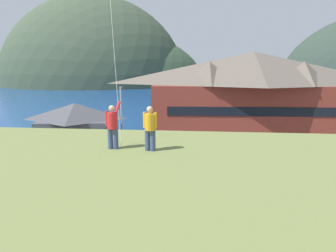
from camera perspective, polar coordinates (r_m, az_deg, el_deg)
The scene contains 20 objects.
ground_plane at distance 20.36m, azimuth -5.93°, elevation -14.35°, with size 600.00×600.00×0.00m, color #66604C.
parking_lot_pad at distance 24.84m, azimuth -3.75°, elevation -9.11°, with size 40.00×20.00×0.10m, color slate.
bay_water at distance 78.46m, azimuth 2.33°, elevation 5.67°, with size 360.00×84.00×0.03m, color navy.
far_hill_west_ridge at distance 143.97m, azimuth -14.53°, elevation 8.32°, with size 88.33×73.96×81.51m, color #3D4C38.
far_hill_east_peak at distance 141.90m, azimuth -10.97°, elevation 8.44°, with size 87.55×59.04×50.40m, color #334733.
harbor_lodge at distance 39.41m, azimuth 16.71°, elevation 6.91°, with size 28.17×11.37×10.83m.
storage_shed_near_lot at distance 29.72m, azimuth -18.20°, elevation -0.56°, with size 7.87×5.90×5.41m.
wharf_dock at distance 52.86m, azimuth 1.93°, elevation 2.78°, with size 3.20×15.70×0.70m.
moored_boat_wharfside at distance 56.08m, azimuth -1.54°, elevation 3.72°, with size 2.81×7.68×2.16m.
moored_boat_outer_mooring at distance 55.70m, azimuth 5.80°, elevation 3.61°, with size 2.55×7.77×2.16m.
moored_boat_inner_slip at distance 54.32m, azimuth -1.91°, elevation 3.44°, with size 2.76×8.38×2.16m.
parked_car_front_row_silver at distance 20.89m, azimuth -4.17°, elevation -10.39°, with size 4.20×2.06×1.82m.
parked_car_back_row_right at distance 24.86m, azimuth 13.85°, elevation -6.95°, with size 4.25×2.16×1.82m.
parked_car_back_row_left at distance 21.22m, azimuth 23.87°, elevation -11.09°, with size 4.25×2.16×1.82m.
parked_car_lone_by_shed at distance 27.44m, azimuth 28.40°, elevation -6.27°, with size 4.24×2.13×1.82m.
parked_car_mid_row_center at distance 22.17m, azimuth -27.06°, elevation -10.40°, with size 4.24×2.12×1.82m.
parked_car_corner_spot at distance 26.42m, azimuth -8.06°, elevation -5.54°, with size 4.21×2.08×1.82m.
parking_light_pole at distance 29.78m, azimuth -9.45°, elevation 2.35°, with size 0.24×0.78×6.81m.
person_kite_flyer at distance 11.14m, azimuth -11.25°, elevation 0.15°, with size 0.53×0.65×1.86m.
person_companion at distance 10.70m, azimuth -3.69°, elevation -0.22°, with size 0.54×0.40×1.74m.
Camera 1 is at (3.60, -17.84, 9.13)m, focal length 29.91 mm.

